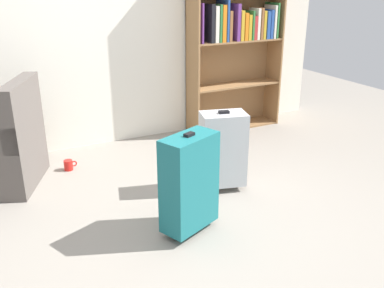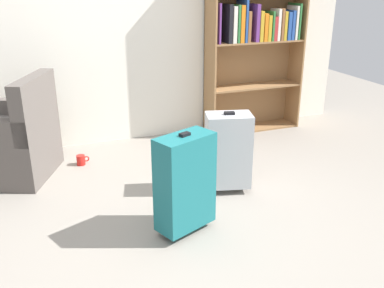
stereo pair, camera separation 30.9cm
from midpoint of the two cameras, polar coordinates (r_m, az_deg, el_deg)
The scene contains 6 objects.
ground_plane at distance 3.06m, azimuth -1.14°, elevation -11.85°, with size 8.88×8.88×0.00m, color gray.
back_wall at distance 4.55m, azimuth -13.34°, elevation 16.06°, with size 5.07×0.10×2.60m, color silver.
bookshelf at distance 4.91m, azimuth 4.13°, elevation 15.92°, with size 1.09×0.30×1.99m.
mug at distance 4.18m, azimuth -18.03°, elevation -2.70°, with size 0.12×0.08×0.10m.
suitcase_silver at distance 3.52m, azimuth 1.61°, elevation -0.72°, with size 0.41×0.32×0.68m.
suitcase_teal at distance 2.91m, azimuth -3.40°, elevation -5.15°, with size 0.45×0.34×0.73m.
Camera 1 is at (-1.25, -2.24, 1.67)m, focal length 40.39 mm.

